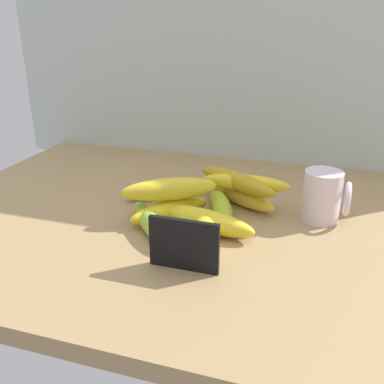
{
  "coord_description": "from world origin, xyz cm",
  "views": [
    {
      "loc": [
        21.28,
        -72.48,
        39.58
      ],
      "look_at": [
        -1.46,
        -0.02,
        8.0
      ],
      "focal_mm": 40.33,
      "sensor_mm": 36.0,
      "label": 1
    }
  ],
  "objects_px": {
    "banana_1": "(168,188)",
    "banana_7": "(236,181)",
    "chalkboard_sign": "(184,247)",
    "banana_2": "(205,221)",
    "banana_8": "(246,183)",
    "banana_6": "(151,223)",
    "banana_5": "(221,207)",
    "banana_9": "(170,189)",
    "banana_4": "(170,211)",
    "banana_0": "(240,196)",
    "coffee_mug": "(324,196)",
    "banana_3": "(204,230)"
  },
  "relations": [
    {
      "from": "banana_5",
      "to": "banana_6",
      "type": "distance_m",
      "value": 0.14
    },
    {
      "from": "banana_8",
      "to": "coffee_mug",
      "type": "bearing_deg",
      "value": -4.69
    },
    {
      "from": "banana_1",
      "to": "banana_7",
      "type": "xyz_separation_m",
      "value": [
        0.15,
        -0.01,
        0.04
      ]
    },
    {
      "from": "coffee_mug",
      "to": "banana_6",
      "type": "xyz_separation_m",
      "value": [
        -0.29,
        -0.14,
        -0.03
      ]
    },
    {
      "from": "coffee_mug",
      "to": "banana_6",
      "type": "distance_m",
      "value": 0.33
    },
    {
      "from": "banana_1",
      "to": "banana_6",
      "type": "height_order",
      "value": "banana_6"
    },
    {
      "from": "banana_2",
      "to": "banana_7",
      "type": "height_order",
      "value": "banana_7"
    },
    {
      "from": "banana_0",
      "to": "banana_8",
      "type": "relative_size",
      "value": 1.0
    },
    {
      "from": "banana_2",
      "to": "banana_9",
      "type": "distance_m",
      "value": 0.09
    },
    {
      "from": "chalkboard_sign",
      "to": "coffee_mug",
      "type": "bearing_deg",
      "value": 50.88
    },
    {
      "from": "banana_9",
      "to": "banana_0",
      "type": "bearing_deg",
      "value": 43.66
    },
    {
      "from": "banana_2",
      "to": "banana_0",
      "type": "bearing_deg",
      "value": 75.51
    },
    {
      "from": "coffee_mug",
      "to": "banana_4",
      "type": "height_order",
      "value": "coffee_mug"
    },
    {
      "from": "chalkboard_sign",
      "to": "banana_1",
      "type": "height_order",
      "value": "chalkboard_sign"
    },
    {
      "from": "banana_0",
      "to": "banana_4",
      "type": "relative_size",
      "value": 1.07
    },
    {
      "from": "banana_1",
      "to": "banana_9",
      "type": "relative_size",
      "value": 1.04
    },
    {
      "from": "banana_2",
      "to": "banana_8",
      "type": "xyz_separation_m",
      "value": [
        0.05,
        0.13,
        0.03
      ]
    },
    {
      "from": "banana_0",
      "to": "banana_3",
      "type": "distance_m",
      "value": 0.17
    },
    {
      "from": "banana_0",
      "to": "banana_8",
      "type": "height_order",
      "value": "banana_8"
    },
    {
      "from": "chalkboard_sign",
      "to": "banana_2",
      "type": "distance_m",
      "value": 0.13
    },
    {
      "from": "coffee_mug",
      "to": "banana_8",
      "type": "xyz_separation_m",
      "value": [
        -0.15,
        0.01,
        0.0
      ]
    },
    {
      "from": "banana_2",
      "to": "banana_3",
      "type": "xyz_separation_m",
      "value": [
        0.01,
        -0.03,
        -0.0
      ]
    },
    {
      "from": "chalkboard_sign",
      "to": "banana_2",
      "type": "height_order",
      "value": "chalkboard_sign"
    },
    {
      "from": "banana_9",
      "to": "banana_7",
      "type": "bearing_deg",
      "value": 42.03
    },
    {
      "from": "banana_0",
      "to": "banana_7",
      "type": "relative_size",
      "value": 0.91
    },
    {
      "from": "coffee_mug",
      "to": "banana_4",
      "type": "distance_m",
      "value": 0.29
    },
    {
      "from": "chalkboard_sign",
      "to": "banana_4",
      "type": "xyz_separation_m",
      "value": [
        -0.08,
        0.15,
        -0.02
      ]
    },
    {
      "from": "banana_6",
      "to": "banana_2",
      "type": "bearing_deg",
      "value": 18.05
    },
    {
      "from": "banana_8",
      "to": "banana_2",
      "type": "bearing_deg",
      "value": -111.02
    },
    {
      "from": "chalkboard_sign",
      "to": "banana_2",
      "type": "bearing_deg",
      "value": 91.1
    },
    {
      "from": "banana_1",
      "to": "banana_7",
      "type": "bearing_deg",
      "value": -2.82
    },
    {
      "from": "banana_5",
      "to": "banana_7",
      "type": "relative_size",
      "value": 0.81
    },
    {
      "from": "chalkboard_sign",
      "to": "banana_7",
      "type": "distance_m",
      "value": 0.26
    },
    {
      "from": "banana_9",
      "to": "chalkboard_sign",
      "type": "bearing_deg",
      "value": -62.93
    },
    {
      "from": "banana_4",
      "to": "banana_7",
      "type": "distance_m",
      "value": 0.15
    },
    {
      "from": "chalkboard_sign",
      "to": "banana_8",
      "type": "relative_size",
      "value": 0.62
    },
    {
      "from": "banana_5",
      "to": "banana_8",
      "type": "bearing_deg",
      "value": 57.78
    },
    {
      "from": "banana_6",
      "to": "banana_9",
      "type": "bearing_deg",
      "value": 75.31
    },
    {
      "from": "banana_6",
      "to": "banana_5",
      "type": "bearing_deg",
      "value": 42.92
    },
    {
      "from": "banana_4",
      "to": "banana_6",
      "type": "distance_m",
      "value": 0.06
    },
    {
      "from": "chalkboard_sign",
      "to": "banana_1",
      "type": "xyz_separation_m",
      "value": [
        -0.12,
        0.26,
        -0.02
      ]
    },
    {
      "from": "chalkboard_sign",
      "to": "banana_5",
      "type": "relative_size",
      "value": 0.7
    },
    {
      "from": "banana_4",
      "to": "banana_9",
      "type": "relative_size",
      "value": 0.91
    },
    {
      "from": "chalkboard_sign",
      "to": "banana_6",
      "type": "bearing_deg",
      "value": 134.46
    },
    {
      "from": "banana_1",
      "to": "banana_8",
      "type": "height_order",
      "value": "banana_8"
    },
    {
      "from": "banana_2",
      "to": "banana_5",
      "type": "xyz_separation_m",
      "value": [
        0.01,
        0.07,
        -0.0
      ]
    },
    {
      "from": "banana_5",
      "to": "banana_2",
      "type": "bearing_deg",
      "value": -99.87
    },
    {
      "from": "banana_7",
      "to": "banana_6",
      "type": "bearing_deg",
      "value": -128.16
    },
    {
      "from": "banana_2",
      "to": "banana_9",
      "type": "xyz_separation_m",
      "value": [
        -0.08,
        0.03,
        0.04
      ]
    },
    {
      "from": "banana_0",
      "to": "banana_8",
      "type": "xyz_separation_m",
      "value": [
        0.01,
        -0.01,
        0.04
      ]
    }
  ]
}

